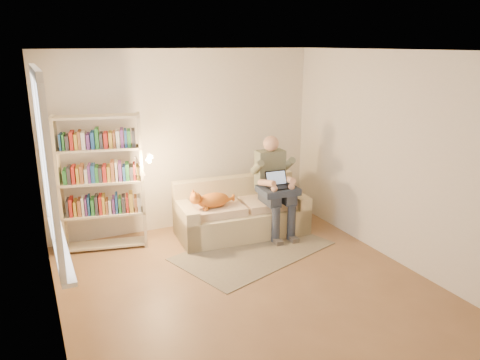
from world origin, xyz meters
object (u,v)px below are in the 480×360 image
sofa (241,214)px  cat (213,199)px  laptop (278,183)px  person (274,181)px  bookshelf (102,177)px

sofa → cat: (-0.46, -0.09, 0.32)m
sofa → laptop: bearing=-31.7°
sofa → person: size_ratio=1.34×
sofa → person: (0.44, -0.18, 0.50)m
laptop → sofa: bearing=148.3°
cat → sofa: bearing=14.7°
laptop → cat: bearing=169.8°
laptop → bookshelf: 2.38m
sofa → laptop: size_ratio=5.70×
sofa → cat: 0.56m
sofa → cat: bearing=-165.3°
sofa → laptop: (0.43, -0.31, 0.51)m
sofa → person: person is taller
cat → bookshelf: 1.51m
sofa → cat: sofa is taller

